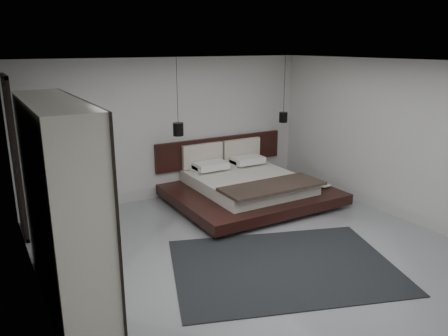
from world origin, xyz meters
TOP-DOWN VIEW (x-y plane):
  - floor at (0.00, 0.00)m, footprint 6.00×6.00m
  - ceiling at (0.00, 0.00)m, footprint 6.00×6.00m
  - wall_back at (0.00, 3.00)m, footprint 6.00×0.00m
  - wall_left at (-3.00, 0.00)m, footprint 0.00×6.00m
  - wall_right at (3.00, 0.00)m, footprint 0.00×6.00m
  - lattice_screen at (-2.95, 2.45)m, footprint 0.05×0.90m
  - bed at (1.11, 1.90)m, footprint 3.02×2.49m
  - book_lower at (2.35, 1.21)m, footprint 0.33×0.38m
  - book_upper at (2.33, 1.18)m, footprint 0.23×0.31m
  - pendant_left at (-0.13, 2.40)m, footprint 0.20×0.20m
  - pendant_right at (2.35, 2.40)m, footprint 0.18×0.18m
  - wardrobe at (-2.70, 0.02)m, footprint 0.59×2.51m
  - rug at (0.08, -0.64)m, footprint 3.65×3.11m

SIDE VIEW (x-z plane):
  - floor at x=0.00m, z-range 0.00..0.00m
  - rug at x=0.08m, z-range 0.00..0.01m
  - book_lower at x=2.35m, z-range 0.28..0.31m
  - bed at x=1.11m, z-range -0.26..0.86m
  - book_upper at x=2.33m, z-range 0.31..0.33m
  - wardrobe at x=-2.70m, z-range 0.00..2.46m
  - lattice_screen at x=-2.95m, z-range 0.00..2.60m
  - wall_back at x=0.00m, z-range -1.60..4.40m
  - wall_left at x=-3.00m, z-range -1.60..4.40m
  - wall_right at x=3.00m, z-range -1.60..4.40m
  - pendant_left at x=-0.13m, z-range 0.78..2.21m
  - pendant_right at x=2.35m, z-range 0.83..2.22m
  - ceiling at x=0.00m, z-range 2.80..2.80m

